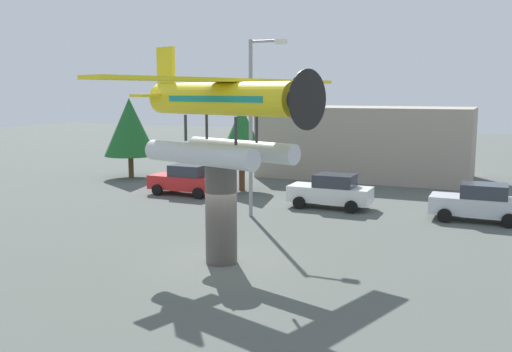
# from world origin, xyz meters

# --- Properties ---
(ground_plane) EXTENTS (140.00, 140.00, 0.00)m
(ground_plane) POSITION_xyz_m (0.00, 0.00, 0.00)
(ground_plane) COLOR #515651
(display_pedestal) EXTENTS (1.10, 1.10, 3.53)m
(display_pedestal) POSITION_xyz_m (0.00, 0.00, 1.77)
(display_pedestal) COLOR #4C4742
(display_pedestal) RESTS_ON ground
(floatplane_monument) EXTENTS (7.20, 10.23, 4.00)m
(floatplane_monument) POSITION_xyz_m (0.12, -0.04, 5.20)
(floatplane_monument) COLOR silver
(floatplane_monument) RESTS_ON display_pedestal
(car_near_red) EXTENTS (4.20, 2.02, 1.76)m
(car_near_red) POSITION_xyz_m (-7.90, 10.90, 0.88)
(car_near_red) COLOR red
(car_near_red) RESTS_ON ground
(car_mid_white) EXTENTS (4.20, 2.02, 1.76)m
(car_mid_white) POSITION_xyz_m (0.87, 10.62, 0.88)
(car_mid_white) COLOR white
(car_mid_white) RESTS_ON ground
(car_far_silver) EXTENTS (4.20, 2.02, 1.76)m
(car_far_silver) POSITION_xyz_m (7.96, 10.43, 0.88)
(car_far_silver) COLOR silver
(car_far_silver) RESTS_ON ground
(streetlight_primary) EXTENTS (1.84, 0.28, 8.31)m
(streetlight_primary) POSITION_xyz_m (-1.94, 7.21, 4.80)
(streetlight_primary) COLOR gray
(streetlight_primary) RESTS_ON ground
(storefront_building) EXTENTS (14.17, 6.63, 4.90)m
(storefront_building) POSITION_xyz_m (0.04, 22.00, 2.45)
(storefront_building) COLOR #9E9384
(storefront_building) RESTS_ON ground
(tree_west) EXTENTS (3.59, 3.59, 5.52)m
(tree_west) POSITION_xyz_m (-14.90, 15.17, 3.52)
(tree_west) COLOR brown
(tree_west) RESTS_ON ground
(tree_east) EXTENTS (2.91, 2.91, 5.09)m
(tree_east) POSITION_xyz_m (-5.57, 13.56, 3.45)
(tree_east) COLOR brown
(tree_east) RESTS_ON ground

